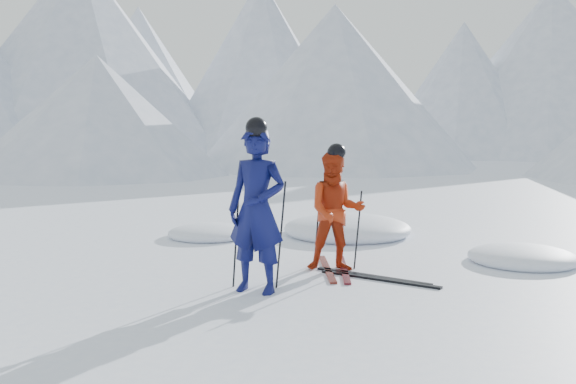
# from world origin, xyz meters

# --- Properties ---
(ground) EXTENTS (160.00, 160.00, 0.00)m
(ground) POSITION_xyz_m (0.00, 0.00, 0.00)
(ground) COLOR white
(ground) RESTS_ON ground
(mountain_range) EXTENTS (106.15, 62.94, 15.53)m
(mountain_range) POSITION_xyz_m (5.71, 35.31, 6.72)
(mountain_range) COLOR #B2BCD1
(mountain_range) RESTS_ON ground
(skier_blue) EXTENTS (0.83, 0.64, 2.02)m
(skier_blue) POSITION_xyz_m (-2.04, -0.90, 1.01)
(skier_blue) COLOR #0B0F47
(skier_blue) RESTS_ON ground
(skier_red) EXTENTS (0.92, 0.78, 1.69)m
(skier_red) POSITION_xyz_m (-1.21, 0.46, 0.84)
(skier_red) COLOR #B12D0E
(skier_red) RESTS_ON ground
(pole_blue_left) EXTENTS (0.13, 0.09, 1.35)m
(pole_blue_left) POSITION_xyz_m (-2.34, -0.75, 0.67)
(pole_blue_left) COLOR black
(pole_blue_left) RESTS_ON ground
(pole_blue_right) EXTENTS (0.13, 0.08, 1.35)m
(pole_blue_right) POSITION_xyz_m (-1.79, -0.65, 0.67)
(pole_blue_right) COLOR black
(pole_blue_right) RESTS_ON ground
(pole_red_left) EXTENTS (0.11, 0.09, 1.12)m
(pole_red_left) POSITION_xyz_m (-1.51, 0.71, 0.56)
(pole_red_left) COLOR black
(pole_red_left) RESTS_ON ground
(pole_red_right) EXTENTS (0.11, 0.08, 1.12)m
(pole_red_right) POSITION_xyz_m (-0.91, 0.61, 0.56)
(pole_red_right) COLOR black
(pole_red_right) RESTS_ON ground
(ski_worn_left) EXTENTS (0.46, 1.68, 0.03)m
(ski_worn_left) POSITION_xyz_m (-1.33, 0.46, 0.01)
(ski_worn_left) COLOR black
(ski_worn_left) RESTS_ON ground
(ski_worn_right) EXTENTS (0.34, 1.69, 0.03)m
(ski_worn_right) POSITION_xyz_m (-1.09, 0.46, 0.01)
(ski_worn_right) COLOR black
(ski_worn_right) RESTS_ON ground
(ski_loose_a) EXTENTS (1.58, 0.80, 0.03)m
(ski_loose_a) POSITION_xyz_m (-0.68, 0.11, 0.01)
(ski_loose_a) COLOR black
(ski_loose_a) RESTS_ON ground
(ski_loose_b) EXTENTS (1.60, 0.75, 0.03)m
(ski_loose_b) POSITION_xyz_m (-0.58, -0.04, 0.01)
(ski_loose_b) COLOR black
(ski_loose_b) RESTS_ON ground
(snow_lumps) EXTENTS (6.91, 4.04, 0.54)m
(snow_lumps) POSITION_xyz_m (-1.20, 3.01, 0.00)
(snow_lumps) COLOR white
(snow_lumps) RESTS_ON ground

